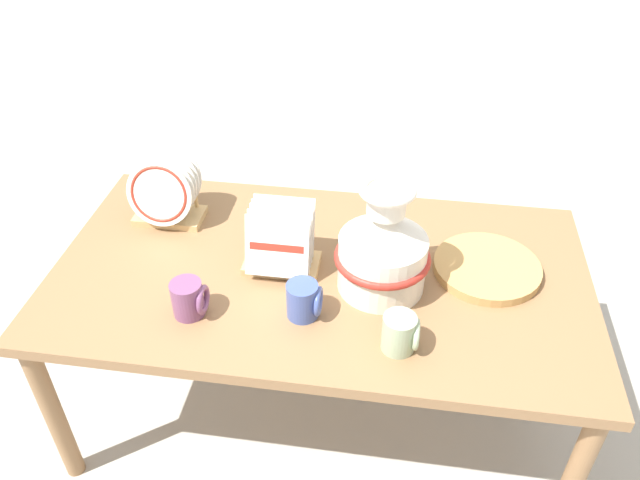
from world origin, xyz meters
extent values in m
plane|color=#B2ADA3|center=(0.00, 0.00, 0.00)|extent=(14.00, 14.00, 0.00)
cube|color=olive|center=(0.00, 0.00, 0.59)|extent=(1.56, 0.85, 0.03)
cylinder|color=olive|center=(-0.73, -0.37, 0.29)|extent=(0.06, 0.06, 0.58)
cylinder|color=olive|center=(0.73, -0.37, 0.29)|extent=(0.06, 0.06, 0.58)
cylinder|color=olive|center=(-0.73, 0.37, 0.29)|extent=(0.06, 0.06, 0.58)
cylinder|color=olive|center=(0.73, 0.37, 0.29)|extent=(0.06, 0.06, 0.58)
cylinder|color=white|center=(0.18, -0.04, 0.69)|extent=(0.24, 0.24, 0.16)
cone|color=white|center=(0.18, -0.04, 0.82)|extent=(0.24, 0.24, 0.09)
cylinder|color=white|center=(0.18, -0.04, 0.90)|extent=(0.10, 0.10, 0.07)
torus|color=white|center=(0.18, -0.04, 0.93)|extent=(0.15, 0.15, 0.02)
torus|color=#B72D23|center=(0.18, -0.04, 0.71)|extent=(0.27, 0.27, 0.02)
cube|color=tan|center=(-0.52, 0.18, 0.62)|extent=(0.22, 0.12, 0.02)
cylinder|color=tan|center=(-0.60, 0.23, 0.67)|extent=(0.01, 0.01, 0.07)
cylinder|color=tan|center=(-0.44, 0.23, 0.67)|extent=(0.01, 0.01, 0.07)
cylinder|color=white|center=(-0.52, 0.13, 0.74)|extent=(0.21, 0.06, 0.20)
torus|color=#B23323|center=(-0.52, 0.13, 0.74)|extent=(0.18, 0.06, 0.18)
cylinder|color=white|center=(-0.52, 0.16, 0.74)|extent=(0.21, 0.06, 0.20)
cylinder|color=white|center=(-0.52, 0.18, 0.74)|extent=(0.21, 0.06, 0.20)
cylinder|color=white|center=(-0.52, 0.21, 0.74)|extent=(0.21, 0.06, 0.20)
cylinder|color=white|center=(-0.52, 0.23, 0.74)|extent=(0.21, 0.06, 0.20)
cube|color=tan|center=(-0.11, 0.00, 0.62)|extent=(0.22, 0.12, 0.02)
cylinder|color=tan|center=(-0.19, 0.04, 0.67)|extent=(0.01, 0.01, 0.07)
cylinder|color=tan|center=(-0.04, 0.04, 0.67)|extent=(0.01, 0.01, 0.07)
cube|color=white|center=(-0.11, -0.06, 0.73)|extent=(0.18, 0.05, 0.18)
cube|color=white|center=(-0.11, -0.03, 0.73)|extent=(0.18, 0.05, 0.18)
cube|color=white|center=(-0.11, 0.00, 0.73)|extent=(0.18, 0.05, 0.18)
cube|color=white|center=(-0.11, 0.02, 0.73)|extent=(0.18, 0.05, 0.18)
cube|color=white|center=(-0.11, 0.05, 0.73)|extent=(0.18, 0.05, 0.18)
cube|color=#B23323|center=(-0.11, -0.06, 0.73)|extent=(0.15, 0.01, 0.02)
cylinder|color=tan|center=(0.48, 0.06, 0.62)|extent=(0.31, 0.31, 0.01)
cylinder|color=tan|center=(0.48, 0.06, 0.63)|extent=(0.31, 0.31, 0.01)
cylinder|color=tan|center=(0.48, 0.06, 0.63)|extent=(0.31, 0.31, 0.01)
cylinder|color=#9EB28E|center=(0.24, -0.27, 0.66)|extent=(0.09, 0.09, 0.10)
torus|color=#9EB28E|center=(0.28, -0.27, 0.67)|extent=(0.02, 0.08, 0.08)
cylinder|color=#7A4770|center=(-0.32, -0.23, 0.66)|extent=(0.09, 0.09, 0.10)
torus|color=#7A4770|center=(-0.28, -0.23, 0.67)|extent=(0.02, 0.08, 0.08)
cylinder|color=#42569E|center=(-0.02, -0.19, 0.66)|extent=(0.09, 0.09, 0.10)
torus|color=#42569E|center=(0.02, -0.19, 0.67)|extent=(0.02, 0.08, 0.08)
camera|label=1|loc=(0.20, -1.38, 1.79)|focal=35.00mm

